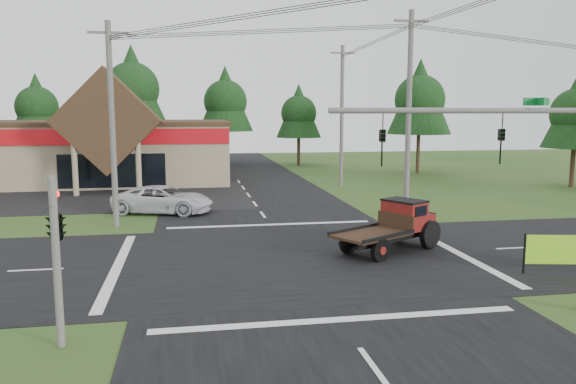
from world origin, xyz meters
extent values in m
plane|color=#264819|center=(0.00, 0.00, 0.00)|extent=(120.00, 120.00, 0.00)
cube|color=black|center=(0.00, 0.00, 0.01)|extent=(12.00, 120.00, 0.02)
cube|color=black|center=(0.00, 0.00, 0.01)|extent=(120.00, 12.00, 0.02)
cube|color=black|center=(-14.00, 19.00, 0.01)|extent=(28.00, 14.00, 0.02)
cube|color=gray|center=(-16.00, 30.00, 2.50)|extent=(30.00, 15.00, 5.00)
cube|color=#342515|center=(-16.00, 30.00, 5.05)|extent=(30.40, 15.40, 0.30)
cube|color=#9C0C12|center=(-16.00, 22.45, 4.10)|extent=(30.00, 0.12, 1.20)
cube|color=#342515|center=(-10.00, 21.50, 5.30)|extent=(7.78, 4.00, 7.78)
cylinder|color=gray|center=(-12.20, 19.80, 2.00)|extent=(0.40, 0.40, 4.00)
cylinder|color=gray|center=(-7.80, 19.80, 2.00)|extent=(0.40, 0.40, 4.00)
cube|color=black|center=(-10.00, 22.48, 1.50)|extent=(8.00, 0.08, 2.60)
cylinder|color=#595651|center=(3.50, -7.50, 6.00)|extent=(8.00, 0.16, 0.16)
imported|color=black|center=(4.50, -7.50, 5.00)|extent=(0.16, 0.20, 1.00)
imported|color=black|center=(1.00, -7.50, 5.00)|extent=(0.16, 0.20, 1.00)
cube|color=#0C6626|center=(5.50, -7.50, 6.25)|extent=(0.80, 0.04, 0.22)
cylinder|color=#595651|center=(-7.50, -7.50, 2.20)|extent=(0.20, 0.20, 4.40)
imported|color=black|center=(-7.50, -7.30, 3.70)|extent=(0.53, 2.48, 1.00)
sphere|color=#FF0C0C|center=(-7.50, -7.15, 3.90)|extent=(0.18, 0.18, 0.18)
cylinder|color=#595651|center=(-8.00, 8.00, 5.25)|extent=(0.30, 0.30, 10.50)
cube|color=#595651|center=(-8.00, 8.00, 9.90)|extent=(2.00, 0.12, 0.12)
cylinder|color=#595651|center=(8.00, 8.00, 5.75)|extent=(0.30, 0.30, 11.50)
cube|color=#595651|center=(8.00, 8.00, 10.90)|extent=(2.00, 0.12, 0.12)
cylinder|color=#595651|center=(8.00, 22.00, 5.60)|extent=(0.30, 0.30, 11.20)
cube|color=#595651|center=(8.00, 22.00, 10.60)|extent=(2.00, 0.12, 0.12)
cylinder|color=#332316|center=(-20.00, 42.00, 1.75)|extent=(0.36, 0.36, 3.50)
cone|color=black|center=(-20.00, 42.00, 6.80)|extent=(5.60, 5.60, 6.60)
sphere|color=black|center=(-20.00, 42.00, 6.50)|extent=(4.40, 4.40, 4.40)
cylinder|color=#332316|center=(-10.00, 41.00, 2.27)|extent=(0.36, 0.36, 4.55)
cone|color=black|center=(-10.00, 41.00, 8.84)|extent=(7.28, 7.28, 8.58)
sphere|color=black|center=(-10.00, 41.00, 8.45)|extent=(5.72, 5.72, 5.72)
cylinder|color=#332316|center=(0.00, 42.00, 1.92)|extent=(0.36, 0.36, 3.85)
cone|color=black|center=(0.00, 42.00, 7.48)|extent=(6.16, 6.16, 7.26)
sphere|color=black|center=(0.00, 42.00, 7.15)|extent=(4.84, 4.84, 4.84)
cylinder|color=#332316|center=(8.00, 40.00, 1.57)|extent=(0.36, 0.36, 3.15)
cone|color=black|center=(8.00, 40.00, 6.12)|extent=(5.04, 5.04, 5.94)
sphere|color=black|center=(8.00, 40.00, 5.85)|extent=(3.96, 3.96, 3.96)
cylinder|color=#332316|center=(18.00, 30.00, 1.92)|extent=(0.36, 0.36, 3.85)
cone|color=black|center=(18.00, 30.00, 7.48)|extent=(6.16, 6.16, 7.26)
sphere|color=black|center=(18.00, 30.00, 7.15)|extent=(4.84, 4.84, 4.84)
cylinder|color=#332316|center=(26.00, 18.00, 1.57)|extent=(0.36, 0.36, 3.15)
cone|color=black|center=(26.00, 18.00, 6.12)|extent=(5.04, 5.04, 5.94)
sphere|color=black|center=(26.00, 18.00, 5.85)|extent=(3.96, 3.96, 3.96)
imported|color=silver|center=(-5.74, 11.69, 0.81)|extent=(6.42, 4.42, 1.63)
camera|label=1|loc=(-4.15, -22.00, 5.96)|focal=35.00mm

